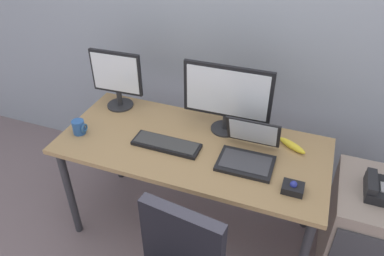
{
  "coord_description": "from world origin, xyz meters",
  "views": [
    {
      "loc": [
        0.61,
        -1.64,
        2.12
      ],
      "look_at": [
        0.0,
        0.0,
        0.88
      ],
      "focal_mm": 34.57,
      "sensor_mm": 36.0,
      "label": 1
    }
  ],
  "objects_px": {
    "banana": "(292,145)",
    "coffee_mug": "(79,127)",
    "desk_phone": "(381,189)",
    "monitor_main": "(227,95)",
    "keyboard": "(166,144)",
    "trackball_mouse": "(293,188)",
    "laptop": "(248,152)",
    "monitor_side": "(117,77)",
    "file_cabinet": "(363,234)"
  },
  "relations": [
    {
      "from": "desk_phone",
      "to": "banana",
      "type": "relative_size",
      "value": 1.05
    },
    {
      "from": "keyboard",
      "to": "coffee_mug",
      "type": "xyz_separation_m",
      "value": [
        -0.56,
        -0.07,
        0.03
      ]
    },
    {
      "from": "monitor_side",
      "to": "banana",
      "type": "xyz_separation_m",
      "value": [
        1.19,
        -0.06,
        -0.2
      ]
    },
    {
      "from": "desk_phone",
      "to": "coffee_mug",
      "type": "bearing_deg",
      "value": -174.87
    },
    {
      "from": "desk_phone",
      "to": "monitor_main",
      "type": "bearing_deg",
      "value": 167.89
    },
    {
      "from": "desk_phone",
      "to": "banana",
      "type": "bearing_deg",
      "value": 162.63
    },
    {
      "from": "trackball_mouse",
      "to": "banana",
      "type": "bearing_deg",
      "value": 98.66
    },
    {
      "from": "monitor_side",
      "to": "keyboard",
      "type": "relative_size",
      "value": 0.98
    },
    {
      "from": "monitor_main",
      "to": "coffee_mug",
      "type": "bearing_deg",
      "value": -157.13
    },
    {
      "from": "desk_phone",
      "to": "trackball_mouse",
      "type": "xyz_separation_m",
      "value": [
        -0.44,
        -0.2,
        0.05
      ]
    },
    {
      "from": "file_cabinet",
      "to": "desk_phone",
      "type": "relative_size",
      "value": 3.48
    },
    {
      "from": "desk_phone",
      "to": "laptop",
      "type": "relative_size",
      "value": 0.64
    },
    {
      "from": "monitor_main",
      "to": "banana",
      "type": "distance_m",
      "value": 0.48
    },
    {
      "from": "banana",
      "to": "monitor_main",
      "type": "bearing_deg",
      "value": 174.23
    },
    {
      "from": "desk_phone",
      "to": "monitor_main",
      "type": "height_order",
      "value": "monitor_main"
    },
    {
      "from": "file_cabinet",
      "to": "coffee_mug",
      "type": "bearing_deg",
      "value": -174.36
    },
    {
      "from": "file_cabinet",
      "to": "monitor_side",
      "type": "bearing_deg",
      "value": 173.32
    },
    {
      "from": "trackball_mouse",
      "to": "monitor_side",
      "type": "bearing_deg",
      "value": 161.41
    },
    {
      "from": "desk_phone",
      "to": "file_cabinet",
      "type": "bearing_deg",
      "value": 63.22
    },
    {
      "from": "monitor_side",
      "to": "banana",
      "type": "height_order",
      "value": "monitor_side"
    },
    {
      "from": "desk_phone",
      "to": "monitor_main",
      "type": "relative_size",
      "value": 0.37
    },
    {
      "from": "laptop",
      "to": "coffee_mug",
      "type": "distance_m",
      "value": 1.05
    },
    {
      "from": "laptop",
      "to": "coffee_mug",
      "type": "xyz_separation_m",
      "value": [
        -1.04,
        -0.12,
        -0.01
      ]
    },
    {
      "from": "file_cabinet",
      "to": "laptop",
      "type": "distance_m",
      "value": 0.86
    },
    {
      "from": "desk_phone",
      "to": "keyboard",
      "type": "relative_size",
      "value": 0.49
    },
    {
      "from": "banana",
      "to": "coffee_mug",
      "type": "bearing_deg",
      "value": -166.17
    },
    {
      "from": "trackball_mouse",
      "to": "banana",
      "type": "distance_m",
      "value": 0.36
    },
    {
      "from": "monitor_side",
      "to": "desk_phone",
      "type": "bearing_deg",
      "value": -7.26
    },
    {
      "from": "keyboard",
      "to": "monitor_side",
      "type": "bearing_deg",
      "value": 148.08
    },
    {
      "from": "desk_phone",
      "to": "trackball_mouse",
      "type": "bearing_deg",
      "value": -154.91
    },
    {
      "from": "file_cabinet",
      "to": "monitor_main",
      "type": "xyz_separation_m",
      "value": [
        -0.92,
        0.18,
        0.66
      ]
    },
    {
      "from": "coffee_mug",
      "to": "keyboard",
      "type": "bearing_deg",
      "value": 7.14
    },
    {
      "from": "monitor_side",
      "to": "trackball_mouse",
      "type": "bearing_deg",
      "value": -18.59
    },
    {
      "from": "monitor_side",
      "to": "trackball_mouse",
      "type": "distance_m",
      "value": 1.32
    },
    {
      "from": "file_cabinet",
      "to": "laptop",
      "type": "height_order",
      "value": "laptop"
    },
    {
      "from": "monitor_main",
      "to": "banana",
      "type": "height_order",
      "value": "monitor_main"
    },
    {
      "from": "keyboard",
      "to": "laptop",
      "type": "height_order",
      "value": "laptop"
    },
    {
      "from": "file_cabinet",
      "to": "monitor_main",
      "type": "height_order",
      "value": "monitor_main"
    },
    {
      "from": "file_cabinet",
      "to": "desk_phone",
      "type": "height_order",
      "value": "desk_phone"
    },
    {
      "from": "keyboard",
      "to": "coffee_mug",
      "type": "relative_size",
      "value": 4.55
    },
    {
      "from": "trackball_mouse",
      "to": "banana",
      "type": "xyz_separation_m",
      "value": [
        -0.05,
        0.36,
        -0.0
      ]
    },
    {
      "from": "laptop",
      "to": "keyboard",
      "type": "bearing_deg",
      "value": -173.64
    },
    {
      "from": "desk_phone",
      "to": "keyboard",
      "type": "bearing_deg",
      "value": -175.81
    },
    {
      "from": "desk_phone",
      "to": "keyboard",
      "type": "distance_m",
      "value": 1.2
    },
    {
      "from": "keyboard",
      "to": "trackball_mouse",
      "type": "relative_size",
      "value": 3.73
    },
    {
      "from": "banana",
      "to": "monitor_side",
      "type": "bearing_deg",
      "value": 177.08
    },
    {
      "from": "monitor_side",
      "to": "coffee_mug",
      "type": "xyz_separation_m",
      "value": [
        -0.07,
        -0.37,
        -0.18
      ]
    },
    {
      "from": "monitor_side",
      "to": "trackball_mouse",
      "type": "relative_size",
      "value": 3.67
    },
    {
      "from": "trackball_mouse",
      "to": "keyboard",
      "type": "bearing_deg",
      "value": 171.27
    },
    {
      "from": "trackball_mouse",
      "to": "monitor_main",
      "type": "bearing_deg",
      "value": 140.12
    }
  ]
}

